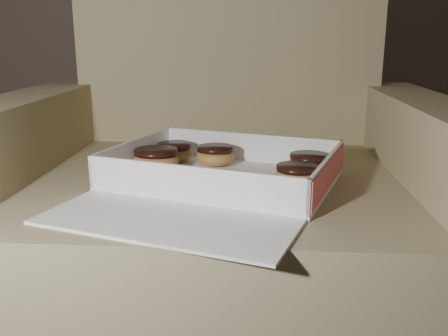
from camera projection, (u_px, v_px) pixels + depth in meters
armchair at (221, 222)px, 1.12m from camera, size 0.96×0.81×1.01m
bakery_box at (217, 181)px, 0.92m from camera, size 0.52×0.57×0.07m
donut_a at (215, 155)px, 1.04m from camera, size 0.08×0.08×0.04m
donut_b at (156, 160)px, 0.99m from camera, size 0.09×0.09×0.05m
donut_c at (296, 175)px, 0.90m from camera, size 0.08×0.08×0.04m
donut_d at (175, 151)px, 1.08m from camera, size 0.08×0.08×0.04m
donut_e at (309, 164)px, 0.97m from camera, size 0.08×0.08×0.04m
crumb_a at (127, 182)px, 0.92m from camera, size 0.01×0.01×0.00m
crumb_b at (282, 191)px, 0.87m from camera, size 0.01×0.01×0.00m
crumb_c at (309, 196)px, 0.85m from camera, size 0.01×0.01×0.00m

